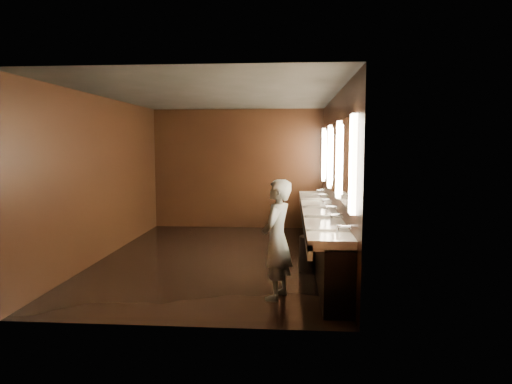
{
  "coord_description": "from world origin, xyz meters",
  "views": [
    {
      "loc": [
        1.26,
        -7.72,
        1.98
      ],
      "look_at": [
        0.66,
        0.0,
        1.17
      ],
      "focal_mm": 32.0,
      "sensor_mm": 36.0,
      "label": 1
    }
  ],
  "objects": [
    {
      "name": "wall_left",
      "position": [
        -2.0,
        0.0,
        1.4
      ],
      "size": [
        0.02,
        6.0,
        2.8
      ],
      "primitive_type": "cube",
      "color": "black",
      "rests_on": "floor"
    },
    {
      "name": "mirror_band",
      "position": [
        1.98,
        -0.0,
        1.75
      ],
      "size": [
        0.06,
        5.03,
        1.15
      ],
      "color": "#FDE2B6",
      "rests_on": "wall_right"
    },
    {
      "name": "floor",
      "position": [
        0.0,
        0.0,
        0.0
      ],
      "size": [
        6.0,
        6.0,
        0.0
      ],
      "primitive_type": "plane",
      "color": "black",
      "rests_on": "ground"
    },
    {
      "name": "person",
      "position": [
        1.09,
        -1.98,
        0.77
      ],
      "size": [
        0.53,
        0.65,
        1.54
      ],
      "primitive_type": "imported",
      "rotation": [
        0.0,
        0.0,
        -1.89
      ],
      "color": "#9BBDE7",
      "rests_on": "floor"
    },
    {
      "name": "trash_bin",
      "position": [
        1.58,
        -0.68,
        0.27
      ],
      "size": [
        0.42,
        0.42,
        0.55
      ],
      "primitive_type": "cylinder",
      "rotation": [
        0.0,
        0.0,
        -0.2
      ],
      "color": "black",
      "rests_on": "floor"
    },
    {
      "name": "wall_right",
      "position": [
        2.0,
        0.0,
        1.4
      ],
      "size": [
        0.02,
        6.0,
        2.8
      ],
      "primitive_type": "cube",
      "color": "black",
      "rests_on": "floor"
    },
    {
      "name": "wall_back",
      "position": [
        0.0,
        3.0,
        1.4
      ],
      "size": [
        4.0,
        0.02,
        2.8
      ],
      "primitive_type": "cube",
      "color": "black",
      "rests_on": "floor"
    },
    {
      "name": "ceiling",
      "position": [
        0.0,
        0.0,
        2.8
      ],
      "size": [
        4.0,
        6.0,
        0.02
      ],
      "primitive_type": "cube",
      "color": "#2D2D2B",
      "rests_on": "wall_back"
    },
    {
      "name": "wall_front",
      "position": [
        0.0,
        -3.0,
        1.4
      ],
      "size": [
        4.0,
        0.02,
        2.8
      ],
      "primitive_type": "cube",
      "color": "black",
      "rests_on": "floor"
    },
    {
      "name": "sink_counter",
      "position": [
        1.79,
        0.0,
        0.5
      ],
      "size": [
        0.55,
        5.4,
        1.01
      ],
      "color": "black",
      "rests_on": "floor"
    }
  ]
}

